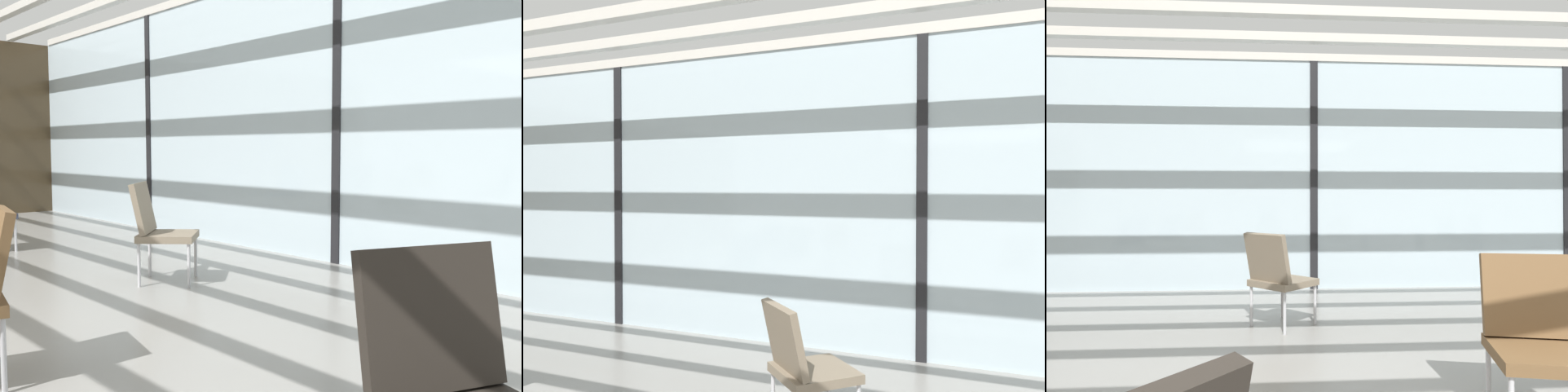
# 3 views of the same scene
# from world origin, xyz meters

# --- Properties ---
(glass_curtain_wall) EXTENTS (14.00, 0.08, 3.02)m
(glass_curtain_wall) POSITION_xyz_m (0.00, 5.20, 1.51)
(glass_curtain_wall) COLOR silver
(glass_curtain_wall) RESTS_ON ground
(window_mullion_1) EXTENTS (0.10, 0.12, 3.02)m
(window_mullion_1) POSITION_xyz_m (0.00, 5.20, 1.51)
(window_mullion_1) COLOR black
(window_mullion_1) RESTS_ON ground
(window_mullion_2) EXTENTS (0.10, 0.12, 3.02)m
(window_mullion_2) POSITION_xyz_m (3.50, 5.20, 1.51)
(window_mullion_2) COLOR black
(window_mullion_2) RESTS_ON ground
(parked_airplane) EXTENTS (13.15, 3.88, 3.88)m
(parked_airplane) POSITION_xyz_m (0.30, 9.61, 1.94)
(parked_airplane) COLOR silver
(parked_airplane) RESTS_ON ground
(lounge_chair_0) EXTENTS (0.71, 0.71, 0.87)m
(lounge_chair_0) POSITION_xyz_m (-0.49, 3.38, 0.49)
(lounge_chair_0) COLOR #7F705B
(lounge_chair_0) RESTS_ON ground
(lounge_chair_4) EXTENTS (0.58, 0.62, 0.87)m
(lounge_chair_4) POSITION_xyz_m (0.83, 1.45, 0.49)
(lounge_chair_4) COLOR brown
(lounge_chair_4) RESTS_ON ground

